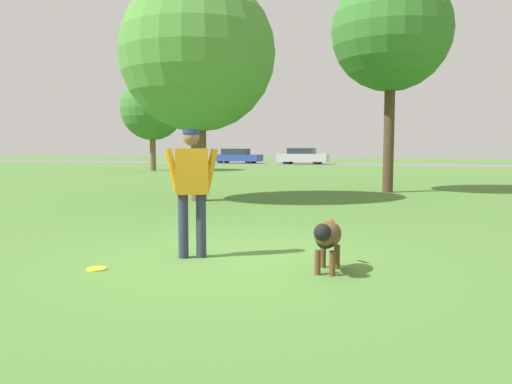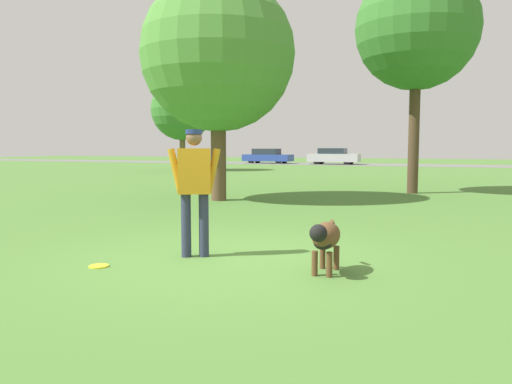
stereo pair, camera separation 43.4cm
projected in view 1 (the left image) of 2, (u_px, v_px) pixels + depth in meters
ground_plane at (225, 258)px, 6.53m from camera, size 120.00×120.00×0.00m
far_road_strip at (392, 165)px, 40.63m from camera, size 120.00×6.00×0.01m
person at (192, 182)px, 6.47m from camera, size 0.65×0.39×1.68m
dog at (327, 237)px, 5.75m from camera, size 0.32×0.95×0.62m
frisbee at (96, 269)px, 5.91m from camera, size 0.23×0.23×0.02m
tree_far_left at (152, 109)px, 30.41m from camera, size 3.83×3.83×5.70m
tree_near_left at (198, 54)px, 13.19m from camera, size 4.12×4.12×5.98m
tree_mid_center at (391, 32)px, 15.61m from camera, size 3.75×3.75×6.96m
parked_car_blue at (237, 156)px, 44.87m from camera, size 4.48×1.79×1.32m
parked_car_silver at (303, 156)px, 42.57m from camera, size 4.31×1.91×1.37m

